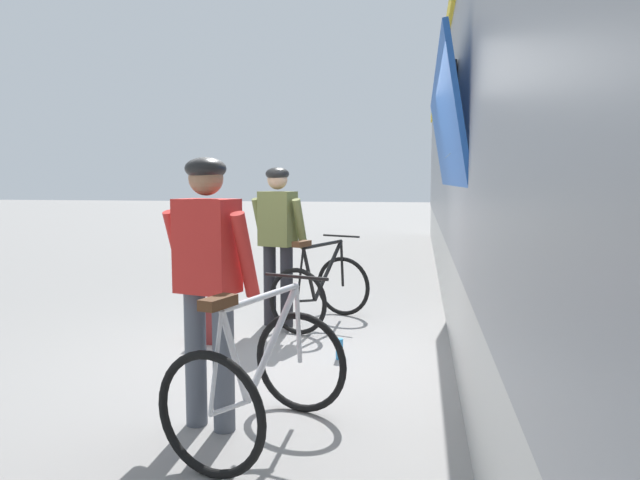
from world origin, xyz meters
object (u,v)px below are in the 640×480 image
object	(u,v)px
cyclist_near_in_red	(208,269)
water_bottle_near_the_bikes	(339,349)
train_car	(587,149)
cyclist_far_in_olive	(278,232)
water_bottle_by_the_backpack	(210,330)
backpack_on_platform	(210,323)
bicycle_near_silver	(260,378)
bicycle_far_black	(321,289)

from	to	relation	value
cyclist_near_in_red	water_bottle_near_the_bikes	size ratio (longest dim) A/B	9.28
train_car	cyclist_near_in_red	world-z (taller)	train_car
cyclist_far_in_olive	water_bottle_by_the_backpack	xyz separation A→B (m)	(-0.57, -0.64, -0.96)
backpack_on_platform	water_bottle_by_the_backpack	size ratio (longest dim) A/B	2.16
backpack_on_platform	water_bottle_by_the_backpack	distance (m)	0.19
water_bottle_near_the_bikes	bicycle_near_silver	bearing A→B (deg)	-98.36
train_car	bicycle_far_black	distance (m)	3.31
bicycle_far_black	water_bottle_by_the_backpack	size ratio (longest dim) A/B	6.74
cyclist_far_in_olive	backpack_on_platform	world-z (taller)	cyclist_far_in_olive
train_car	cyclist_far_in_olive	size ratio (longest dim) A/B	12.35
backpack_on_platform	bicycle_far_black	bearing A→B (deg)	52.17
train_car	cyclist_near_in_red	xyz separation A→B (m)	(-3.13, -3.33, -0.91)
bicycle_far_black	train_car	bearing A→B (deg)	9.75
water_bottle_by_the_backpack	water_bottle_near_the_bikes	bearing A→B (deg)	-18.12
bicycle_near_silver	water_bottle_near_the_bikes	bearing A→B (deg)	81.64
bicycle_far_black	cyclist_near_in_red	bearing A→B (deg)	-95.13
bicycle_near_silver	water_bottle_by_the_backpack	xyz separation A→B (m)	(-1.16, 2.19, -0.31)
cyclist_far_in_olive	bicycle_near_silver	world-z (taller)	cyclist_far_in_olive
bicycle_near_silver	bicycle_far_black	xyz separation A→B (m)	(-0.12, 2.97, 0.00)
cyclist_near_in_red	cyclist_far_in_olive	bearing A→B (deg)	94.43
train_car	bicycle_near_silver	distance (m)	4.70
train_car	backpack_on_platform	world-z (taller)	train_car
water_bottle_near_the_bikes	water_bottle_by_the_backpack	xyz separation A→B (m)	(-1.41, 0.46, -0.00)
train_car	water_bottle_near_the_bikes	size ratio (longest dim) A/B	114.62
bicycle_far_black	water_bottle_near_the_bikes	bearing A→B (deg)	-73.04
train_car	backpack_on_platform	size ratio (longest dim) A/B	54.40
bicycle_far_black	water_bottle_near_the_bikes	size ratio (longest dim) A/B	6.59
bicycle_near_silver	water_bottle_by_the_backpack	size ratio (longest dim) A/B	6.62
cyclist_far_in_olive	water_bottle_near_the_bikes	xyz separation A→B (m)	(0.84, -1.10, -0.96)
train_car	cyclist_far_in_olive	distance (m)	3.52
train_car	bicycle_near_silver	size ratio (longest dim) A/B	17.71
cyclist_near_in_red	water_bottle_by_the_backpack	bearing A→B (deg)	110.80
cyclist_far_in_olive	backpack_on_platform	size ratio (longest dim) A/B	4.40
cyclist_near_in_red	bicycle_far_black	xyz separation A→B (m)	(0.25, 2.83, -0.65)
bicycle_far_black	backpack_on_platform	bearing A→B (deg)	-136.43
backpack_on_platform	bicycle_near_silver	bearing A→B (deg)	-53.29
bicycle_near_silver	water_bottle_near_the_bikes	size ratio (longest dim) A/B	6.47
backpack_on_platform	water_bottle_by_the_backpack	bearing A→B (deg)	122.07
cyclist_far_in_olive	bicycle_far_black	size ratio (longest dim) A/B	1.41
cyclist_near_in_red	bicycle_near_silver	size ratio (longest dim) A/B	1.43
backpack_on_platform	water_bottle_near_the_bikes	distance (m)	1.39
backpack_on_platform	water_bottle_near_the_bikes	world-z (taller)	backpack_on_platform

